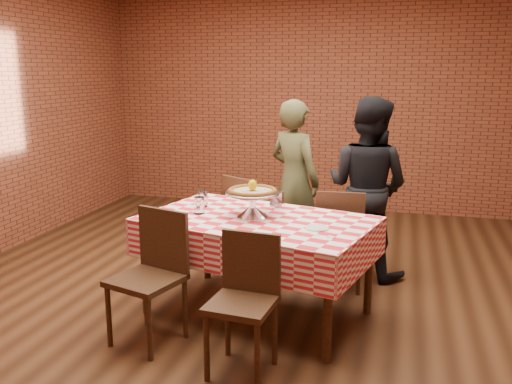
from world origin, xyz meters
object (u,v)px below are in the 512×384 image
diner_black (367,187)px  chair_near_right (241,308)px  table (257,267)px  chair_far_left (256,225)px  pizza (252,191)px  water_glass_right (202,199)px  diner_olive (294,180)px  water_glass_left (199,205)px  condiment_caddy (277,200)px  chair_far_right (340,238)px  pizza_stand (253,204)px  chair_near_left (146,280)px

diner_black → chair_near_right: bearing=95.8°
table → chair_far_left: size_ratio=1.79×
table → diner_black: diner_black is taller
pizza → diner_black: size_ratio=0.23×
water_glass_right → diner_olive: diner_olive is taller
water_glass_left → condiment_caddy: size_ratio=0.96×
condiment_caddy → diner_olive: bearing=94.5°
table → chair_far_right: size_ratio=1.89×
pizza_stand → water_glass_right: bearing=159.1°
condiment_caddy → chair_near_left: chair_near_left is taller
water_glass_right → chair_near_left: size_ratio=0.14×
condiment_caddy → chair_near_left: bearing=-124.7°
chair_near_right → chair_far_right: size_ratio=0.98×
chair_near_right → diner_olive: (-0.11, 2.17, 0.35)m
water_glass_left → chair_far_left: 0.91m
chair_far_right → pizza: bearing=43.8°
pizza_stand → chair_near_right: pizza_stand is taller
water_glass_right → chair_near_right: (0.64, -1.06, -0.39)m
table → diner_olive: diner_olive is taller
pizza → chair_near_left: 1.01m
pizza_stand → chair_far_right: pizza_stand is taller
pizza → chair_far_left: size_ratio=0.40×
pizza_stand → chair_far_left: pizza_stand is taller
pizza_stand → water_glass_right: (-0.47, 0.18, -0.03)m
diner_olive → table: bearing=119.4°
pizza → chair_near_left: pizza is taller
pizza → water_glass_left: pizza is taller
table → chair_far_left: (-0.23, 0.82, 0.08)m
pizza_stand → table: bearing=-41.5°
water_glass_left → diner_olive: (0.48, 1.32, -0.04)m
table → diner_black: 1.38m
diner_black → water_glass_left: bearing=65.3°
pizza_stand → chair_far_right: bearing=48.4°
condiment_caddy → chair_far_left: chair_far_left is taller
chair_near_right → condiment_caddy: bearing=97.4°
water_glass_right → chair_far_right: bearing=24.7°
pizza_stand → chair_near_right: size_ratio=0.48×
diner_olive → diner_black: size_ratio=0.97×
chair_near_left → diner_olive: bearing=88.8°
chair_far_right → chair_near_right: bearing=70.3°
diner_black → table: bearing=79.3°
chair_near_right → diner_olive: bearing=97.9°
pizza → diner_olive: size_ratio=0.23×
chair_near_right → diner_black: (0.60, 1.93, 0.37)m
table → water_glass_left: bearing=178.7°
chair_near_left → chair_near_right: bearing=0.5°
water_glass_right → diner_black: 1.51m
pizza_stand → chair_far_left: bearing=103.4°
pizza → chair_far_left: pizza is taller
pizza_stand → chair_near_left: (-0.56, -0.67, -0.40)m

